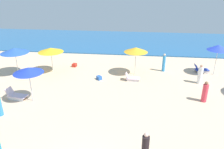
# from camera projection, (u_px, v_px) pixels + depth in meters

# --- Properties ---
(ocean) EXTENTS (60.00, 12.29, 0.12)m
(ocean) POSITION_uv_depth(u_px,v_px,m) (123.00, 41.00, 30.62)
(ocean) COLOR #286299
(ocean) RESTS_ON ground_plane
(umbrella_0) EXTENTS (1.98, 1.98, 2.47)m
(umbrella_0) POSITION_uv_depth(u_px,v_px,m) (28.00, 70.00, 14.60)
(umbrella_0) COLOR silver
(umbrella_0) RESTS_ON ground_plane
(lounge_chair_0_0) EXTENTS (1.52, 0.86, 0.77)m
(lounge_chair_0_0) POSITION_uv_depth(u_px,v_px,m) (16.00, 95.00, 15.64)
(lounge_chair_0_0) COLOR silver
(lounge_chair_0_0) RESTS_ON ground_plane
(umbrella_1) EXTENTS (1.83, 1.83, 2.72)m
(umbrella_1) POSITION_uv_depth(u_px,v_px,m) (218.00, 48.00, 18.86)
(umbrella_1) COLOR silver
(umbrella_1) RESTS_ON ground_plane
(lounge_chair_1_0) EXTENTS (1.37, 0.80, 0.76)m
(lounge_chair_1_0) POSITION_uv_depth(u_px,v_px,m) (201.00, 69.00, 20.23)
(lounge_chair_1_0) COLOR silver
(lounge_chair_1_0) RESTS_ON ground_plane
(umbrella_3) EXTENTS (2.23, 2.23, 2.29)m
(umbrella_3) POSITION_uv_depth(u_px,v_px,m) (51.00, 50.00, 19.54)
(umbrella_3) COLOR silver
(umbrella_3) RESTS_ON ground_plane
(umbrella_6) EXTENTS (2.04, 2.04, 2.48)m
(umbrella_6) POSITION_uv_depth(u_px,v_px,m) (136.00, 50.00, 18.99)
(umbrella_6) COLOR silver
(umbrella_6) RESTS_ON ground_plane
(lounge_chair_6_0) EXTENTS (1.24, 0.64, 0.67)m
(lounge_chair_6_0) POSITION_uv_depth(u_px,v_px,m) (132.00, 78.00, 18.53)
(lounge_chair_6_0) COLOR silver
(lounge_chair_6_0) RESTS_ON ground_plane
(umbrella_7) EXTENTS (2.39, 2.39, 2.40)m
(umbrella_7) POSITION_uv_depth(u_px,v_px,m) (15.00, 50.00, 19.08)
(umbrella_7) COLOR silver
(umbrella_7) RESTS_ON ground_plane
(beachgoer_0) EXTENTS (0.38, 0.38, 1.56)m
(beachgoer_0) POSITION_uv_depth(u_px,v_px,m) (145.00, 148.00, 10.02)
(beachgoer_0) COLOR black
(beachgoer_0) RESTS_ON ground_plane
(beachgoer_3) EXTENTS (0.39, 0.39, 1.60)m
(beachgoer_3) POSITION_uv_depth(u_px,v_px,m) (200.00, 75.00, 17.85)
(beachgoer_3) COLOR white
(beachgoer_3) RESTS_ON ground_plane
(beachgoer_4) EXTENTS (0.44, 0.44, 1.50)m
(beachgoer_4) POSITION_uv_depth(u_px,v_px,m) (205.00, 92.00, 15.12)
(beachgoer_4) COLOR #EF3D4F
(beachgoer_4) RESTS_ON ground_plane
(beachgoer_5) EXTENTS (0.38, 0.38, 1.68)m
(beachgoer_5) POSITION_uv_depth(u_px,v_px,m) (164.00, 63.00, 20.27)
(beachgoer_5) COLOR #338DD1
(beachgoer_5) RESTS_ON ground_plane
(cooler_box_0) EXTENTS (0.53, 0.54, 0.31)m
(cooler_box_0) POSITION_uv_depth(u_px,v_px,m) (99.00, 78.00, 18.76)
(cooler_box_0) COLOR blue
(cooler_box_0) RESTS_ON ground_plane
(cooler_box_1) EXTENTS (0.44, 0.51, 0.31)m
(cooler_box_1) POSITION_uv_depth(u_px,v_px,m) (74.00, 65.00, 21.60)
(cooler_box_1) COLOR red
(cooler_box_1) RESTS_ON ground_plane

